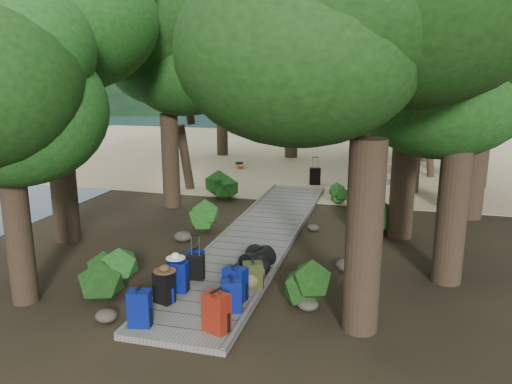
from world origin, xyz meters
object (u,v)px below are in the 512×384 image
(backpack_right_c, at_px, (235,282))
(sun_lounger, at_px, (395,174))
(backpack_left_d, at_px, (196,259))
(lone_suitcase_on_sand, at_px, (315,176))
(backpack_right_b, at_px, (231,294))
(backpack_left_c, at_px, (178,275))
(backpack_left_a, at_px, (140,306))
(kayak, at_px, (239,164))
(duffel_right_khaki, at_px, (253,274))
(duffel_right_black, at_px, (257,260))
(backpack_right_d, at_px, (253,274))
(backpack_left_b, at_px, (164,286))
(suitcase_on_boardwalk, at_px, (196,267))
(backpack_right_a, at_px, (216,311))

(backpack_right_c, distance_m, sun_lounger, 13.06)
(backpack_left_d, bearing_deg, lone_suitcase_on_sand, 95.12)
(backpack_right_b, distance_m, lone_suitcase_on_sand, 11.68)
(backpack_left_c, xyz_separation_m, sun_lounger, (4.25, 12.63, -0.15))
(backpack_left_a, relative_size, kayak, 0.25)
(backpack_left_d, bearing_deg, duffel_right_khaki, -2.50)
(backpack_left_c, height_order, duffel_right_black, backpack_left_c)
(backpack_right_c, relative_size, backpack_right_d, 1.20)
(backpack_right_c, xyz_separation_m, backpack_right_d, (0.18, 0.62, -0.06))
(backpack_right_b, distance_m, kayak, 15.20)
(backpack_right_d, height_order, duffel_right_khaki, backpack_right_d)
(backpack_right_d, xyz_separation_m, sun_lounger, (2.85, 12.08, -0.11))
(duffel_right_black, relative_size, sun_lounger, 0.41)
(backpack_left_d, height_order, lone_suitcase_on_sand, lone_suitcase_on_sand)
(backpack_left_b, bearing_deg, backpack_right_c, 38.16)
(backpack_left_d, relative_size, backpack_right_b, 0.75)
(backpack_right_d, height_order, sun_lounger, backpack_right_d)
(lone_suitcase_on_sand, relative_size, kayak, 0.23)
(backpack_left_b, xyz_separation_m, sun_lounger, (4.32, 13.17, -0.14))
(backpack_left_a, distance_m, kayak, 15.79)
(backpack_right_b, xyz_separation_m, duffel_right_black, (-0.04, 2.05, -0.10))
(lone_suitcase_on_sand, height_order, sun_lounger, lone_suitcase_on_sand)
(backpack_left_b, bearing_deg, backpack_left_a, -71.99)
(backpack_left_c, xyz_separation_m, kayak, (-2.99, 14.02, -0.30))
(backpack_right_b, distance_m, backpack_right_d, 1.11)
(suitcase_on_boardwalk, bearing_deg, backpack_left_c, -104.96)
(backpack_right_d, bearing_deg, backpack_right_b, -115.75)
(backpack_right_c, xyz_separation_m, kayak, (-4.22, 14.09, -0.32))
(backpack_right_d, bearing_deg, duffel_right_khaki, 82.90)
(backpack_right_a, height_order, duffel_right_black, backpack_right_a)
(backpack_left_d, height_order, backpack_right_d, backpack_right_d)
(duffel_right_black, bearing_deg, kayak, 132.17)
(backpack_right_b, xyz_separation_m, suitcase_on_boardwalk, (-1.19, 1.21, -0.07))
(backpack_left_c, relative_size, backpack_right_a, 0.92)
(duffel_right_khaki, distance_m, sun_lounger, 12.19)
(backpack_right_a, distance_m, sun_lounger, 14.27)
(backpack_right_c, bearing_deg, backpack_left_a, -122.48)
(backpack_right_d, distance_m, sun_lounger, 12.42)
(duffel_right_khaki, relative_size, lone_suitcase_on_sand, 0.87)
(backpack_left_c, bearing_deg, backpack_right_c, -7.64)
(backpack_left_b, distance_m, backpack_right_b, 1.37)
(backpack_right_a, xyz_separation_m, suitcase_on_boardwalk, (-1.17, 1.98, -0.11))
(duffel_right_black, bearing_deg, backpack_right_a, -66.03)
(backpack_left_c, bearing_deg, backpack_left_a, -97.06)
(backpack_right_b, height_order, backpack_right_d, backpack_right_b)
(sun_lounger, bearing_deg, duffel_right_black, -106.50)
(backpack_right_b, xyz_separation_m, sun_lounger, (2.96, 13.19, -0.14))
(sun_lounger, bearing_deg, backpack_right_b, -104.06)
(backpack_right_d, height_order, suitcase_on_boardwalk, backpack_right_d)
(backpack_left_d, bearing_deg, backpack_right_c, -31.08)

